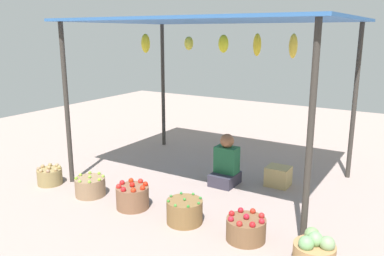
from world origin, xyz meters
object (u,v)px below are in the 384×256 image
basket_red_apples (246,229)px  wooden_crate_near_vendor (278,176)px  basket_red_tomatoes (133,197)px  basket_green_chilies (185,211)px  vendor_person (226,165)px  basket_potatoes (50,176)px  basket_cabbages (314,251)px  basket_limes (90,186)px

basket_red_apples → wooden_crate_near_vendor: bearing=98.2°
basket_red_apples → basket_red_tomatoes: bearing=-179.3°
basket_green_chilies → wooden_crate_near_vendor: bearing=72.3°
vendor_person → basket_potatoes: 2.67m
basket_cabbages → wooden_crate_near_vendor: 2.09m
basket_potatoes → basket_red_tomatoes: 1.61m
vendor_person → basket_cabbages: vendor_person is taller
basket_red_tomatoes → basket_cabbages: basket_red_tomatoes is taller
basket_potatoes → basket_red_tomatoes: size_ratio=0.86×
vendor_person → basket_cabbages: bearing=-40.4°
basket_red_apples → wooden_crate_near_vendor: 1.74m
wooden_crate_near_vendor → basket_potatoes: bearing=-149.4°
basket_potatoes → basket_green_chilies: bearing=0.5°
basket_red_tomatoes → basket_red_apples: bearing=0.7°
vendor_person → basket_green_chilies: bearing=-83.9°
vendor_person → wooden_crate_near_vendor: size_ratio=2.28×
vendor_person → basket_limes: size_ratio=1.85×
basket_limes → wooden_crate_near_vendor: size_ratio=1.23×
basket_potatoes → basket_cabbages: 3.99m
vendor_person → wooden_crate_near_vendor: 0.80m
vendor_person → basket_red_tomatoes: 1.55m
vendor_person → basket_red_apples: bearing=-55.4°
basket_potatoes → basket_limes: (0.84, 0.01, 0.00)m
basket_potatoes → basket_red_apples: size_ratio=0.83×
basket_green_chilies → basket_red_apples: basket_green_chilies is taller
basket_red_tomatoes → basket_green_chilies: (0.80, 0.01, -0.01)m
basket_potatoes → basket_red_tomatoes: bearing=0.5°
basket_potatoes → basket_green_chilies: size_ratio=0.84×
basket_red_tomatoes → wooden_crate_near_vendor: (1.36, 1.74, -0.01)m
wooden_crate_near_vendor → vendor_person: bearing=-153.4°
basket_limes → basket_cabbages: bearing=-1.4°
vendor_person → wooden_crate_near_vendor: bearing=26.6°
basket_red_apples → basket_cabbages: size_ratio=1.06×
basket_green_chilies → wooden_crate_near_vendor: size_ratio=1.28×
vendor_person → basket_potatoes: size_ratio=2.13×
basket_potatoes → basket_cabbages: size_ratio=0.89×
basket_potatoes → wooden_crate_near_vendor: size_ratio=1.07×
basket_limes → basket_red_tomatoes: (0.77, -0.00, 0.02)m
vendor_person → wooden_crate_near_vendor: (0.70, 0.35, -0.15)m
basket_potatoes → basket_red_apples: (3.22, 0.03, 0.01)m
basket_cabbages → vendor_person: bearing=139.6°
basket_potatoes → basket_cabbages: (3.99, -0.06, 0.02)m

